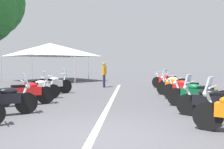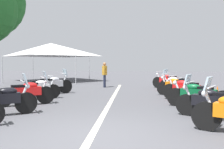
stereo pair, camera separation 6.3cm
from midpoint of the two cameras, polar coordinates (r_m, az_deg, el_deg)
ground_plane at (r=5.08m, az=-4.73°, el=-14.63°), size 80.00×80.00×0.00m
lane_centre_stripe at (r=9.14m, az=-0.34°, el=-6.82°), size 15.54×0.16×0.01m
motorcycle_left_row_1 at (r=7.62m, az=-24.31°, el=-5.44°), size 1.20×1.76×1.21m
motorcycle_left_row_2 at (r=9.18m, az=-19.51°, el=-3.98°), size 1.30×1.82×1.22m
motorcycle_left_row_3 at (r=10.49m, az=-17.08°, el=-3.26°), size 1.33×1.66×0.99m
motorcycle_left_row_4 at (r=12.09m, az=-14.01°, el=-2.30°), size 1.56×1.78×1.23m
motorcycle_right_row_1 at (r=7.14m, az=23.01°, el=-5.99°), size 1.27×1.88×1.20m
motorcycle_right_row_2 at (r=8.63m, az=19.84°, el=-4.48°), size 1.19×1.97×1.00m
motorcycle_right_row_3 at (r=10.13m, az=17.24°, el=-3.39°), size 1.38×1.73×1.01m
motorcycle_right_row_4 at (r=11.47m, az=15.25°, el=-2.69°), size 1.36×1.75×1.00m
motorcycle_right_row_5 at (r=13.03m, az=14.95°, el=-2.04°), size 1.41×1.60×1.20m
motorcycle_right_row_6 at (r=14.73m, az=13.29°, el=-1.45°), size 1.43×1.80×1.02m
traffic_cone_1 at (r=10.60m, az=23.79°, el=-4.16°), size 0.36×0.36×0.61m
bystander_1 at (r=15.14m, az=-1.65°, el=0.41°), size 0.53×0.32×1.57m
event_tent at (r=20.99m, az=-14.16°, el=5.70°), size 6.15×6.15×3.20m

